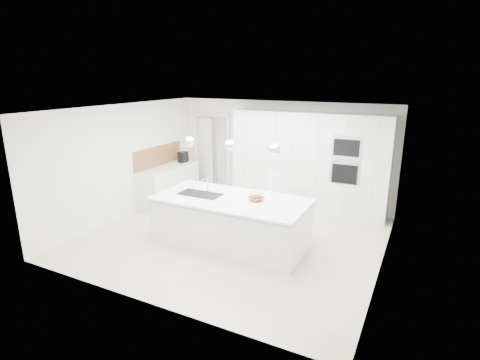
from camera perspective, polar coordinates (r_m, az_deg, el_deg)
The scene contains 27 objects.
floor at distance 7.48m, azimuth -1.05°, elevation -8.70°, with size 5.50×5.50×0.00m, color beige.
wall_back at distance 9.28m, azimuth 6.18°, elevation 4.17°, with size 5.50×5.50×0.00m, color white.
wall_left at distance 8.66m, azimuth -17.41°, elevation 2.70°, with size 5.00×5.00×0.00m, color white.
ceiling at distance 6.84m, azimuth -1.16°, elevation 10.75°, with size 5.50×5.50×0.00m, color white.
tall_cabinets at distance 8.77m, azimuth 10.35°, elevation 2.67°, with size 3.60×0.60×2.30m, color white.
oven_stack at distance 8.23m, azimuth 15.79°, elevation 2.90°, with size 0.62×0.04×1.05m, color #A5A5A8, non-canonical shape.
doorway_frame at distance 10.14m, azimuth -4.29°, elevation 3.90°, with size 1.11×0.08×2.13m, color white, non-canonical shape.
hallway_door at distance 10.23m, azimuth -5.63°, elevation 3.86°, with size 0.82×0.04×2.00m, color white.
radiator at distance 10.01m, azimuth -2.72°, elevation 2.74°, with size 0.32×0.04×1.40m, color white, non-canonical shape.
left_base_cabinets at distance 9.54m, azimuth -10.73°, elevation -0.77°, with size 0.60×1.80×0.86m, color white.
left_worktop at distance 9.43m, azimuth -10.87°, elevation 1.85°, with size 0.62×1.82×0.04m, color white.
oak_backsplash at distance 9.54m, azimuth -12.33°, elevation 3.60°, with size 0.02×1.80×0.50m, color #976038.
island_base at distance 7.02m, azimuth -1.50°, elevation -6.56°, with size 2.80×1.20×0.86m, color white.
island_worktop at distance 6.91m, azimuth -1.33°, elevation -2.96°, with size 2.84×1.40×0.04m, color white.
island_sink at distance 7.20m, azimuth -6.08°, elevation -2.76°, with size 0.84×0.44×0.18m, color #3F3F42, non-canonical shape.
island_tap at distance 7.27m, azimuth -4.95°, elevation -0.66°, with size 0.02×0.02×0.30m, color white.
pendant_left at distance 7.05m, azimuth -7.71°, elevation 5.84°, with size 0.20×0.20×0.20m, color white.
pendant_mid at distance 6.61m, azimuth -1.59°, elevation 5.33°, with size 0.20×0.20×0.20m, color white.
pendant_right at distance 6.25m, azimuth 5.30°, elevation 4.67°, with size 0.20×0.20×0.20m, color white.
fruit_bowl at distance 6.78m, azimuth 2.45°, elevation -2.84°, with size 0.29×0.29×0.07m, color #976038.
espresso_machine at distance 9.86m, azimuth -8.65°, elevation 3.50°, with size 0.16×0.26×0.27m, color black.
bar_stool_left at distance 7.64m, azimuth 5.24°, elevation -3.61°, with size 0.38×0.52×1.14m, color white, non-canonical shape.
bar_stool_right at distance 7.37m, azimuth 8.59°, elevation -4.85°, with size 0.35×0.48×1.05m, color white, non-canonical shape.
apple_a at distance 6.75m, azimuth 2.23°, elevation -2.63°, with size 0.08×0.08×0.08m, color red.
apple_b at distance 6.78m, azimuth 2.88°, elevation -2.52°, with size 0.08×0.08×0.08m, color red.
apple_c at distance 6.79m, azimuth 2.54°, elevation -2.55°, with size 0.07×0.07×0.07m, color red.
banana_bunch at distance 6.75m, azimuth 2.41°, elevation -2.20°, with size 0.21×0.21×0.03m, color yellow.
Camera 1 is at (3.21, -6.01, 3.09)m, focal length 28.00 mm.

